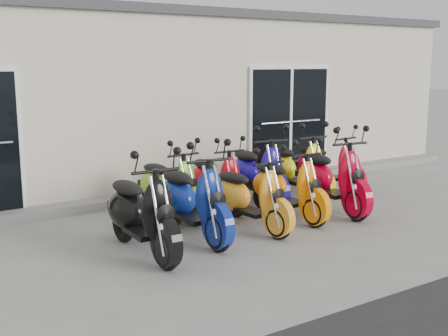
{
  "coord_description": "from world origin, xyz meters",
  "views": [
    {
      "loc": [
        -4.69,
        -6.66,
        2.38
      ],
      "look_at": [
        0.0,
        0.6,
        0.75
      ],
      "focal_mm": 45.0,
      "sensor_mm": 36.0,
      "label": 1
    }
  ],
  "objects": [
    {
      "name": "ground",
      "position": [
        0.0,
        0.0,
        0.0
      ],
      "size": [
        80.0,
        80.0,
        0.0
      ],
      "primitive_type": "plane",
      "color": "gray",
      "rests_on": "ground"
    },
    {
      "name": "building",
      "position": [
        0.0,
        5.2,
        1.6
      ],
      "size": [
        14.0,
        6.0,
        3.2
      ],
      "primitive_type": "cube",
      "color": "beige",
      "rests_on": "ground"
    },
    {
      "name": "roof_cap",
      "position": [
        0.0,
        5.2,
        3.28
      ],
      "size": [
        14.2,
        6.2,
        0.16
      ],
      "primitive_type": "cube",
      "color": "#3F3F42",
      "rests_on": "building"
    },
    {
      "name": "front_step",
      "position": [
        0.0,
        2.02,
        0.07
      ],
      "size": [
        14.0,
        0.4,
        0.15
      ],
      "primitive_type": "cube",
      "color": "gray",
      "rests_on": "ground"
    },
    {
      "name": "door_right",
      "position": [
        2.6,
        2.17,
        1.26
      ],
      "size": [
        2.02,
        0.08,
        2.22
      ],
      "primitive_type": "cube",
      "color": "black",
      "rests_on": "front_step"
    },
    {
      "name": "scooter_front_black",
      "position": [
        -1.9,
        -0.45,
        0.71
      ],
      "size": [
        0.71,
        1.92,
        1.41
      ],
      "primitive_type": null,
      "rotation": [
        0.0,
        0.0,
        0.01
      ],
      "color": "black",
      "rests_on": "ground"
    },
    {
      "name": "scooter_front_blue",
      "position": [
        -1.05,
        -0.22,
        0.71
      ],
      "size": [
        0.71,
        1.93,
        1.42
      ],
      "primitive_type": null,
      "rotation": [
        0.0,
        0.0,
        -0.0
      ],
      "color": "navy",
      "rests_on": "ground"
    },
    {
      "name": "scooter_front_orange_a",
      "position": [
        -0.14,
        -0.3,
        0.64
      ],
      "size": [
        0.79,
        1.78,
        1.27
      ],
      "primitive_type": null,
      "rotation": [
        0.0,
        0.0,
        0.1
      ],
      "color": "#FFA022",
      "rests_on": "ground"
    },
    {
      "name": "scooter_front_orange_b",
      "position": [
        0.68,
        -0.14,
        0.65
      ],
      "size": [
        0.74,
        1.8,
        1.3
      ],
      "primitive_type": null,
      "rotation": [
        0.0,
        0.0,
        0.06
      ],
      "color": "orange",
      "rests_on": "ground"
    },
    {
      "name": "scooter_front_red",
      "position": [
        1.55,
        -0.18,
        0.72
      ],
      "size": [
        0.97,
        2.03,
        1.44
      ],
      "primitive_type": null,
      "rotation": [
        0.0,
        0.0,
        -0.14
      ],
      "color": "#BA001D",
      "rests_on": "ground"
    },
    {
      "name": "scooter_back_green",
      "position": [
        -0.79,
        0.93,
        0.64
      ],
      "size": [
        0.81,
        1.79,
        1.28
      ],
      "primitive_type": null,
      "rotation": [
        0.0,
        0.0,
        0.11
      ],
      "color": "#74C320",
      "rests_on": "ground"
    },
    {
      "name": "scooter_back_red",
      "position": [
        0.08,
        0.95,
        0.63
      ],
      "size": [
        0.62,
        1.7,
        1.25
      ],
      "primitive_type": null,
      "rotation": [
        0.0,
        0.0,
        -0.0
      ],
      "color": "#C1030C",
      "rests_on": "ground"
    },
    {
      "name": "scooter_back_blue",
      "position": [
        0.83,
        0.85,
        0.7
      ],
      "size": [
        0.91,
        1.97,
        1.41
      ],
      "primitive_type": null,
      "rotation": [
        0.0,
        0.0,
        -0.12
      ],
      "color": "#180D9D",
      "rests_on": "ground"
    },
    {
      "name": "scooter_back_yellow",
      "position": [
        1.67,
        0.85,
        0.7
      ],
      "size": [
        0.73,
        1.91,
        1.4
      ],
      "primitive_type": null,
      "rotation": [
        0.0,
        0.0,
        0.02
      ],
      "color": "yellow",
      "rests_on": "ground"
    },
    {
      "name": "scooter_back_extra",
      "position": [
        2.52,
        0.93,
        0.64
      ],
      "size": [
        0.81,
        1.79,
        1.28
      ],
      "primitive_type": null,
      "rotation": [
        0.0,
        0.0,
        0.11
      ],
      "color": "red",
      "rests_on": "ground"
    }
  ]
}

